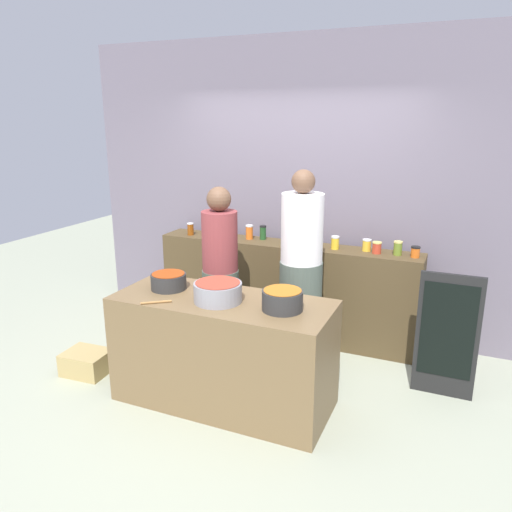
# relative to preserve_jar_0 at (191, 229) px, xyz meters

# --- Properties ---
(ground) EXTENTS (12.00, 12.00, 0.00)m
(ground) POSITION_rel_preserve_jar_0_xyz_m (1.07, -1.05, -1.05)
(ground) COLOR #9CA38B
(storefront_wall) EXTENTS (4.80, 0.12, 3.00)m
(storefront_wall) POSITION_rel_preserve_jar_0_xyz_m (1.07, 0.40, 0.45)
(storefront_wall) COLOR slate
(storefront_wall) RESTS_ON ground
(display_shelf) EXTENTS (2.70, 0.36, 0.99)m
(display_shelf) POSITION_rel_preserve_jar_0_xyz_m (1.07, 0.05, -0.56)
(display_shelf) COLOR #4C3B23
(display_shelf) RESTS_ON ground
(prep_table) EXTENTS (1.70, 0.70, 0.87)m
(prep_table) POSITION_rel_preserve_jar_0_xyz_m (1.07, -1.35, -0.62)
(prep_table) COLOR brown
(prep_table) RESTS_ON ground
(preserve_jar_0) EXTENTS (0.07, 0.07, 0.13)m
(preserve_jar_0) POSITION_rel_preserve_jar_0_xyz_m (0.00, 0.00, 0.00)
(preserve_jar_0) COLOR #843E0F
(preserve_jar_0) RESTS_ON display_shelf
(preserve_jar_1) EXTENTS (0.08, 0.08, 0.11)m
(preserve_jar_1) POSITION_rel_preserve_jar_0_xyz_m (0.14, 0.11, -0.01)
(preserve_jar_1) COLOR #C96A12
(preserve_jar_1) RESTS_ON display_shelf
(preserve_jar_2) EXTENTS (0.08, 0.08, 0.11)m
(preserve_jar_2) POSITION_rel_preserve_jar_0_xyz_m (0.34, 0.06, -0.01)
(preserve_jar_2) COLOR #225034
(preserve_jar_2) RESTS_ON display_shelf
(preserve_jar_3) EXTENTS (0.08, 0.08, 0.15)m
(preserve_jar_3) POSITION_rel_preserve_jar_0_xyz_m (0.66, 0.09, 0.01)
(preserve_jar_3) COLOR orange
(preserve_jar_3) RESTS_ON display_shelf
(preserve_jar_4) EXTENTS (0.07, 0.07, 0.15)m
(preserve_jar_4) POSITION_rel_preserve_jar_0_xyz_m (0.79, 0.12, 0.01)
(preserve_jar_4) COLOR #204C23
(preserve_jar_4) RESTS_ON display_shelf
(preserve_jar_5) EXTENTS (0.08, 0.08, 0.12)m
(preserve_jar_5) POSITION_rel_preserve_jar_0_xyz_m (1.07, 0.07, -0.00)
(preserve_jar_5) COLOR #5D811F
(preserve_jar_5) RESTS_ON display_shelf
(preserve_jar_6) EXTENTS (0.09, 0.09, 0.12)m
(preserve_jar_6) POSITION_rel_preserve_jar_0_xyz_m (1.34, 0.03, -0.01)
(preserve_jar_6) COLOR gold
(preserve_jar_6) RESTS_ON display_shelf
(preserve_jar_7) EXTENTS (0.08, 0.08, 0.13)m
(preserve_jar_7) POSITION_rel_preserve_jar_0_xyz_m (1.58, 0.04, -0.00)
(preserve_jar_7) COLOR yellow
(preserve_jar_7) RESTS_ON display_shelf
(preserve_jar_8) EXTENTS (0.08, 0.08, 0.11)m
(preserve_jar_8) POSITION_rel_preserve_jar_0_xyz_m (1.87, 0.09, -0.01)
(preserve_jar_8) COLOR gold
(preserve_jar_8) RESTS_ON display_shelf
(preserve_jar_9) EXTENTS (0.09, 0.09, 0.11)m
(preserve_jar_9) POSITION_rel_preserve_jar_0_xyz_m (1.98, 0.04, -0.01)
(preserve_jar_9) COLOR #C13D27
(preserve_jar_9) RESTS_ON display_shelf
(preserve_jar_10) EXTENTS (0.08, 0.08, 0.13)m
(preserve_jar_10) POSITION_rel_preserve_jar_0_xyz_m (2.16, 0.06, -0.00)
(preserve_jar_10) COLOR olive
(preserve_jar_10) RESTS_ON display_shelf
(preserve_jar_11) EXTENTS (0.08, 0.08, 0.10)m
(preserve_jar_11) POSITION_rel_preserve_jar_0_xyz_m (2.32, 0.05, -0.01)
(preserve_jar_11) COLOR #D65E1B
(preserve_jar_11) RESTS_ON display_shelf
(cooking_pot_left) EXTENTS (0.28, 0.28, 0.13)m
(cooking_pot_left) POSITION_rel_preserve_jar_0_xyz_m (0.56, -1.30, -0.11)
(cooking_pot_left) COLOR #2D2D2D
(cooking_pot_left) RESTS_ON prep_table
(cooking_pot_center) EXTENTS (0.36, 0.36, 0.15)m
(cooking_pot_center) POSITION_rel_preserve_jar_0_xyz_m (1.06, -1.39, -0.10)
(cooking_pot_center) COLOR gray
(cooking_pot_center) RESTS_ON prep_table
(cooking_pot_right) EXTENTS (0.30, 0.30, 0.15)m
(cooking_pot_right) POSITION_rel_preserve_jar_0_xyz_m (1.57, -1.36, -0.10)
(cooking_pot_right) COLOR #2D2D2D
(cooking_pot_right) RESTS_ON prep_table
(wooden_spoon) EXTENTS (0.19, 0.15, 0.02)m
(wooden_spoon) POSITION_rel_preserve_jar_0_xyz_m (0.66, -1.62, -0.17)
(wooden_spoon) COLOR #9E703D
(wooden_spoon) RESTS_ON prep_table
(cook_with_tongs) EXTENTS (0.33, 0.33, 1.64)m
(cook_with_tongs) POSITION_rel_preserve_jar_0_xyz_m (0.72, -0.70, -0.30)
(cook_with_tongs) COLOR #4F5B4C
(cook_with_tongs) RESTS_ON ground
(cook_in_cap) EXTENTS (0.38, 0.38, 1.79)m
(cook_in_cap) POSITION_rel_preserve_jar_0_xyz_m (1.42, -0.50, -0.24)
(cook_in_cap) COLOR #4E5A50
(cook_in_cap) RESTS_ON ground
(bread_crate) EXTENTS (0.41, 0.34, 0.20)m
(bread_crate) POSITION_rel_preserve_jar_0_xyz_m (-0.26, -1.43, -0.95)
(bread_crate) COLOR tan
(bread_crate) RESTS_ON ground
(chalkboard_sign) EXTENTS (0.48, 0.05, 1.04)m
(chalkboard_sign) POSITION_rel_preserve_jar_0_xyz_m (2.67, -0.54, -0.53)
(chalkboard_sign) COLOR black
(chalkboard_sign) RESTS_ON ground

